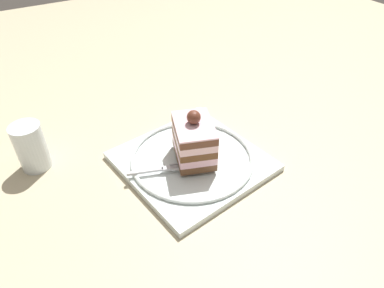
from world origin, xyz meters
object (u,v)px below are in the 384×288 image
(drink_glass_near, at_px, (32,149))
(whipped_cream_dollop, at_px, (200,119))
(fork, at_px, (158,170))
(dessert_plate, at_px, (192,160))
(cake_slice, at_px, (194,140))

(drink_glass_near, bearing_deg, whipped_cream_dollop, 75.16)
(drink_glass_near, bearing_deg, fork, 50.04)
(dessert_plate, height_order, fork, fork)
(cake_slice, distance_m, drink_glass_near, 0.31)
(fork, bearing_deg, cake_slice, 90.49)
(cake_slice, xyz_separation_m, whipped_cream_dollop, (-0.07, 0.06, -0.01))
(dessert_plate, xyz_separation_m, drink_glass_near, (-0.15, -0.26, 0.03))
(cake_slice, distance_m, fork, 0.09)
(dessert_plate, height_order, whipped_cream_dollop, whipped_cream_dollop)
(cake_slice, bearing_deg, fork, -89.51)
(dessert_plate, xyz_separation_m, whipped_cream_dollop, (-0.07, 0.06, 0.04))
(dessert_plate, distance_m, whipped_cream_dollop, 0.10)
(cake_slice, height_order, whipped_cream_dollop, cake_slice)
(dessert_plate, distance_m, cake_slice, 0.05)
(dessert_plate, xyz_separation_m, cake_slice, (0.00, 0.00, 0.05))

